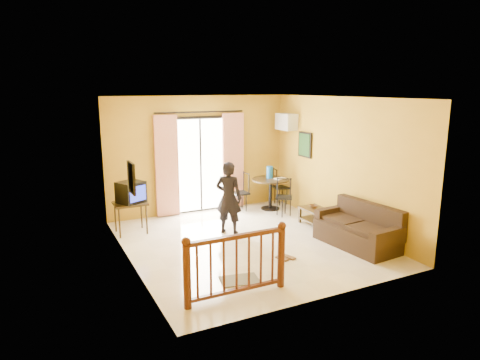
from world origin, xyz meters
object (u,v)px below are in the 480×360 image
television (131,192)px  dining_table (270,185)px  coffee_table (317,215)px  standing_person (229,198)px  sofa (359,230)px

television → dining_table: television is taller
coffee_table → standing_person: standing_person is taller
television → sofa: television is taller
sofa → dining_table: bearing=89.7°
sofa → standing_person: (-1.92, 1.79, 0.45)m
sofa → coffee_table: bearing=85.1°
coffee_table → standing_person: size_ratio=0.56×
dining_table → sofa: sofa is taller
television → coffee_table: television is taller
coffee_table → standing_person: bearing=166.4°
television → coffee_table: bearing=-45.8°
coffee_table → dining_table: bearing=98.5°
dining_table → coffee_table: size_ratio=1.09×
television → standing_person: (1.80, -0.89, -0.12)m
television → sofa: (3.72, -2.68, -0.57)m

